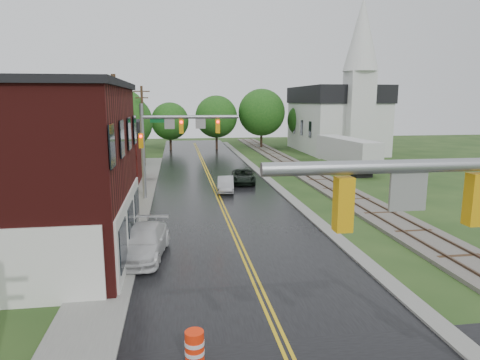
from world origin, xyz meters
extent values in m
cube|color=black|center=(0.00, 30.00, 0.00)|extent=(10.00, 90.00, 0.02)
cube|color=gray|center=(5.40, 35.00, 0.00)|extent=(0.80, 70.00, 0.12)
cube|color=gray|center=(-6.20, 25.00, 0.00)|extent=(2.40, 50.00, 0.12)
cube|color=silver|center=(-5.45, 15.00, 1.50)|extent=(0.10, 9.50, 3.00)
cube|color=tan|center=(-11.00, 26.00, 3.20)|extent=(8.00, 7.00, 6.40)
cube|color=#3F0F0C|center=(-10.00, 35.00, 2.20)|extent=(7.00, 6.00, 4.40)
cube|color=silver|center=(20.00, 55.00, 3.50)|extent=(10.00, 16.00, 7.00)
cube|color=black|center=(20.00, 55.00, 8.20)|extent=(10.40, 16.40, 2.40)
cube|color=silver|center=(20.00, 47.00, 5.50)|extent=(3.20, 3.20, 11.00)
cone|color=silver|center=(20.00, 47.00, 15.50)|extent=(4.40, 4.40, 9.00)
cube|color=#59544C|center=(10.00, 35.00, 0.10)|extent=(3.20, 80.00, 0.20)
cube|color=#4C3828|center=(9.28, 35.00, 0.24)|extent=(0.10, 80.00, 0.12)
cube|color=#4C3828|center=(10.72, 35.00, 0.24)|extent=(0.10, 80.00, 0.12)
cylinder|color=gray|center=(2.00, 2.00, 6.20)|extent=(7.20, 0.26, 0.26)
cube|color=orange|center=(2.72, 2.00, 5.50)|extent=(0.32, 0.30, 1.05)
cube|color=orange|center=(-0.02, 2.00, 5.50)|extent=(0.32, 0.30, 1.05)
cube|color=gray|center=(1.28, 2.00, 5.70)|extent=(0.75, 0.06, 0.75)
cylinder|color=gray|center=(-5.60, 27.00, 3.60)|extent=(0.28, 0.28, 7.20)
cylinder|color=gray|center=(-2.00, 27.00, 6.20)|extent=(7.20, 0.26, 0.26)
cube|color=orange|center=(-2.72, 27.00, 5.50)|extent=(0.32, 0.30, 1.05)
cube|color=orange|center=(0.02, 27.00, 5.50)|extent=(0.32, 0.30, 1.05)
cube|color=gray|center=(-3.58, 27.00, 5.70)|extent=(0.75, 0.06, 0.75)
cube|color=gray|center=(-1.28, 27.00, 5.70)|extent=(0.75, 0.06, 0.75)
cube|color=#0C5926|center=(-4.30, 27.00, 5.95)|extent=(1.40, 0.04, 0.30)
sphere|color=#FF0C0C|center=(-2.72, 26.82, 5.83)|extent=(0.20, 0.20, 0.20)
cylinder|color=#382616|center=(-6.80, 22.00, 4.50)|extent=(0.28, 0.28, 9.00)
cube|color=#382616|center=(-6.80, 22.00, 8.40)|extent=(1.80, 0.12, 0.12)
cube|color=#382616|center=(-6.80, 22.00, 7.70)|extent=(1.40, 0.12, 0.12)
cylinder|color=#382616|center=(-6.80, 44.00, 4.50)|extent=(0.28, 0.28, 9.00)
cube|color=#382616|center=(-6.80, 44.00, 8.40)|extent=(1.80, 0.12, 0.12)
cube|color=#382616|center=(-6.80, 44.00, 7.70)|extent=(1.40, 0.12, 0.12)
cylinder|color=black|center=(-14.00, 40.00, 1.35)|extent=(0.36, 0.36, 2.70)
sphere|color=#1B4D16|center=(-14.00, 40.00, 4.65)|extent=(6.00, 6.00, 6.00)
sphere|color=#1B4D16|center=(-13.40, 39.60, 4.12)|extent=(4.20, 4.20, 4.20)
cylinder|color=black|center=(-9.00, 46.00, 1.44)|extent=(0.36, 0.36, 2.88)
sphere|color=#1B4D16|center=(-9.00, 46.00, 4.96)|extent=(6.40, 6.40, 6.40)
sphere|color=#1B4D16|center=(-8.40, 45.60, 4.40)|extent=(4.48, 4.48, 4.48)
imported|color=black|center=(2.80, 32.21, 0.63)|extent=(2.65, 4.76, 1.26)
imported|color=#9FA0A3|center=(0.80, 28.87, 0.61)|extent=(1.67, 3.83, 1.23)
imported|color=silver|center=(-4.80, 14.59, 0.73)|extent=(2.68, 5.23, 1.45)
cube|color=black|center=(14.83, 33.70, 0.40)|extent=(1.83, 1.35, 0.80)
cylinder|color=gray|center=(14.83, 40.34, 0.40)|extent=(0.16, 0.16, 0.80)
cube|color=silver|center=(14.83, 37.68, 2.13)|extent=(3.25, 10.79, 2.66)
cylinder|color=#FF2E0B|center=(-2.75, 5.71, 0.49)|extent=(0.69, 0.69, 0.98)
camera|label=1|loc=(-3.10, -5.47, 7.43)|focal=32.00mm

